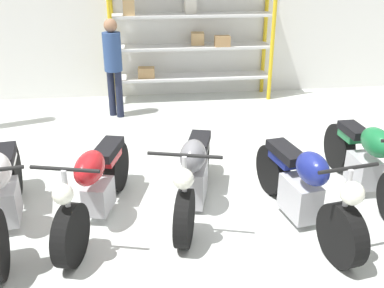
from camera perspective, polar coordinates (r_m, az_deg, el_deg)
ground_plane at (r=5.00m, az=0.57°, el=-9.20°), size 30.00×30.00×0.00m
back_wall at (r=9.03m, az=-3.61°, el=17.72°), size 30.00×0.08×3.60m
shelving_rack at (r=8.75m, az=-0.33°, el=15.05°), size 3.23×0.63×2.71m
motorcycle_white at (r=4.92m, az=-24.07°, el=-5.91°), size 0.72×2.20×1.07m
motorcycle_red at (r=4.78m, az=-12.70°, el=-5.38°), size 0.83×2.04×1.00m
motorcycle_grey at (r=4.93m, az=0.32°, el=-4.00°), size 0.88×2.06×1.00m
motorcycle_blue at (r=4.79m, az=14.67°, el=-5.75°), size 0.67×2.05×1.01m
motorcycle_green at (r=5.59m, az=22.45°, el=-2.13°), size 0.61×2.06×1.02m
person_browsing at (r=7.86m, az=-10.50°, el=10.92°), size 0.45×0.45×1.76m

